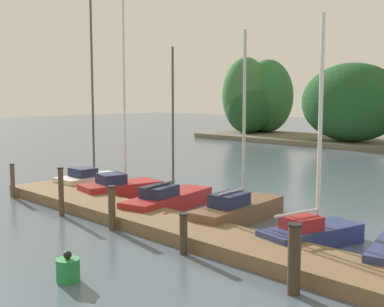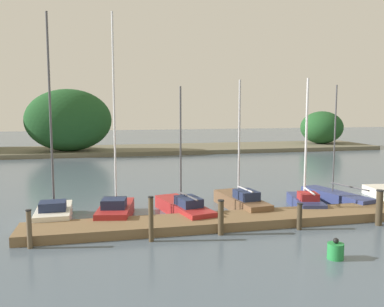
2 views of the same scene
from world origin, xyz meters
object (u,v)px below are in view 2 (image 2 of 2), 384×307
object	(u,v)px
sailboat_5	(334,196)
channel_buoy_0	(336,251)
sailboat_1	(116,209)
sailboat_3	(240,201)
mooring_piling_0	(29,229)
mooring_piling_4	(379,208)
mooring_piling_1	(151,219)
sailboat_0	(54,211)
mooring_piling_3	(300,216)
sailboat_2	(183,207)
mooring_piling_2	(221,217)
sailboat_4	(305,200)

from	to	relation	value
sailboat_5	channel_buoy_0	size ratio (longest dim) A/B	8.57
sailboat_1	sailboat_3	size ratio (longest dim) A/B	1.44
mooring_piling_0	mooring_piling_4	world-z (taller)	mooring_piling_4
mooring_piling_1	mooring_piling_4	bearing A→B (deg)	-0.32
sailboat_0	mooring_piling_1	bearing A→B (deg)	-135.52
mooring_piling_0	mooring_piling_3	size ratio (longest dim) A/B	1.28
sailboat_0	sailboat_2	world-z (taller)	sailboat_0
mooring_piling_2	sailboat_3	bearing A→B (deg)	60.15
sailboat_4	channel_buoy_0	size ratio (longest dim) A/B	8.93
mooring_piling_1	channel_buoy_0	size ratio (longest dim) A/B	2.40
sailboat_0	channel_buoy_0	size ratio (longest dim) A/B	12.59
sailboat_0	mooring_piling_3	size ratio (longest dim) A/B	8.17
sailboat_0	mooring_piling_0	distance (m)	3.25
sailboat_0	sailboat_2	bearing A→B (deg)	-94.75
mooring_piling_0	mooring_piling_1	size ratio (longest dim) A/B	0.82
mooring_piling_0	mooring_piling_1	world-z (taller)	mooring_piling_1
sailboat_2	sailboat_5	world-z (taller)	sailboat_5
sailboat_3	mooring_piling_3	bearing A→B (deg)	-169.11
mooring_piling_0	channel_buoy_0	xyz separation A→B (m)	(9.18, -3.03, -0.40)
sailboat_5	sailboat_4	bearing A→B (deg)	97.44
mooring_piling_1	mooring_piling_4	world-z (taller)	mooring_piling_1
sailboat_0	sailboat_1	distance (m)	2.46
mooring_piling_1	mooring_piling_2	size ratio (longest dim) A/B	1.23
mooring_piling_3	sailboat_0	bearing A→B (deg)	160.10
sailboat_2	mooring_piling_2	distance (m)	3.05
sailboat_4	mooring_piling_2	distance (m)	5.61
sailboat_3	mooring_piling_2	size ratio (longest dim) A/B	4.50
mooring_piling_2	channel_buoy_0	world-z (taller)	mooring_piling_2
mooring_piling_1	mooring_piling_2	xyz separation A→B (m)	(2.53, 0.17, -0.14)
sailboat_3	mooring_piling_0	distance (m)	9.04
mooring_piling_2	mooring_piling_3	distance (m)	3.06
sailboat_2	sailboat_3	bearing A→B (deg)	-94.31
sailboat_2	sailboat_5	bearing A→B (deg)	-98.02
sailboat_1	mooring_piling_3	bearing A→B (deg)	-104.55
sailboat_1	sailboat_4	size ratio (longest dim) A/B	1.42
mooring_piling_0	channel_buoy_0	distance (m)	9.68
mooring_piling_2	mooring_piling_3	xyz separation A→B (m)	(3.05, -0.06, -0.14)
mooring_piling_2	channel_buoy_0	xyz separation A→B (m)	(2.71, -3.01, -0.39)
mooring_piling_3	channel_buoy_0	xyz separation A→B (m)	(-0.34, -2.95, -0.26)
sailboat_2	mooring_piling_3	size ratio (longest dim) A/B	5.38
sailboat_2	mooring_piling_1	size ratio (longest dim) A/B	3.46
sailboat_1	sailboat_5	xyz separation A→B (m)	(10.40, 0.61, -0.12)
mooring_piling_4	mooring_piling_0	bearing A→B (deg)	178.92
sailboat_2	mooring_piling_3	xyz separation A→B (m)	(3.86, -2.99, 0.16)
mooring_piling_4	sailboat_2	bearing A→B (deg)	156.17
mooring_piling_1	mooring_piling_3	bearing A→B (deg)	1.15
sailboat_2	mooring_piling_0	distance (m)	6.38
mooring_piling_1	channel_buoy_0	distance (m)	5.99
sailboat_1	mooring_piling_0	xyz separation A→B (m)	(-2.87, -2.98, 0.23)
mooring_piling_2	sailboat_1	bearing A→B (deg)	140.16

